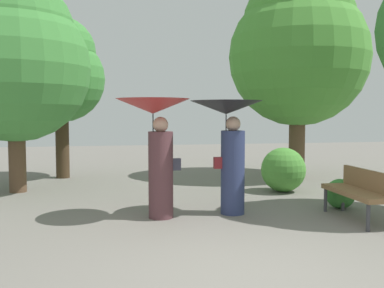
# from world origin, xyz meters

# --- Properties ---
(ground_plane) EXTENTS (40.00, 40.00, 0.00)m
(ground_plane) POSITION_xyz_m (0.00, 0.00, 0.00)
(ground_plane) COLOR slate
(person_left) EXTENTS (1.23, 1.23, 2.01)m
(person_left) POSITION_xyz_m (-0.71, 2.78, 1.42)
(person_left) COLOR #563338
(person_left) RESTS_ON ground
(person_right) EXTENTS (1.25, 1.25, 1.98)m
(person_right) POSITION_xyz_m (0.56, 2.82, 1.40)
(person_right) COLOR navy
(person_right) RESTS_ON ground
(park_bench) EXTENTS (0.54, 1.51, 0.83)m
(park_bench) POSITION_xyz_m (2.55, 1.96, 0.51)
(park_bench) COLOR #38383D
(park_bench) RESTS_ON ground
(tree_near_left) EXTENTS (3.30, 3.30, 4.84)m
(tree_near_left) POSITION_xyz_m (-3.49, 5.81, 3.02)
(tree_near_left) COLOR brown
(tree_near_left) RESTS_ON ground
(tree_near_right) EXTENTS (3.85, 3.85, 5.78)m
(tree_near_right) POSITION_xyz_m (3.73, 6.85, 3.63)
(tree_near_right) COLOR brown
(tree_near_right) RESTS_ON ground
(tree_mid_left) EXTENTS (2.36, 2.36, 4.39)m
(tree_mid_left) POSITION_xyz_m (-2.71, 7.87, 2.94)
(tree_mid_left) COLOR #42301E
(tree_mid_left) RESTS_ON ground
(bush_path_left) EXTENTS (1.00, 1.00, 1.00)m
(bush_path_left) POSITION_xyz_m (2.38, 4.65, 0.50)
(bush_path_left) COLOR #4C9338
(bush_path_left) RESTS_ON ground
(bush_path_right) EXTENTS (0.55, 0.55, 0.55)m
(bush_path_right) POSITION_xyz_m (2.73, 2.84, 0.27)
(bush_path_right) COLOR #387F33
(bush_path_right) RESTS_ON ground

